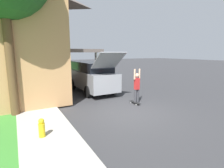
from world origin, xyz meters
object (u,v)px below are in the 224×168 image
Objects in this scene: skateboarder at (137,86)px; fire_hydrant at (42,128)px; lawn_tree_far at (11,14)px; skateboard at (135,102)px; car_down_street at (45,66)px; suv_parked at (91,76)px.

fire_hydrant is (-5.11, -1.77, -0.58)m from skateboarder.
skateboard is at bearing -62.12° from lawn_tree_far.
lawn_tree_far reaches higher than fire_hydrant.
skateboarder is 2.44× the size of skateboard.
skateboarder is at bearing -85.51° from car_down_street.
car_down_street is 7.40× the size of fire_hydrant.
lawn_tree_far reaches higher than skateboarder.
skateboarder is at bearing 5.75° from skateboard.
suv_parked is at bearing 103.22° from skateboarder.
fire_hydrant is (-4.16, -5.81, -0.74)m from suv_parked.
lawn_tree_far is at bearing -111.36° from car_down_street.
skateboard is (0.84, -4.05, -1.06)m from suv_parked.
fire_hydrant is (-5.00, -1.76, 0.32)m from skateboard.
lawn_tree_far is 9.10m from suv_parked.
suv_parked is 7.34× the size of skateboard.
lawn_tree_far is 12.63× the size of fire_hydrant.
suv_parked is (4.58, -6.20, -4.84)m from lawn_tree_far.
skateboarder is 3.08× the size of fire_hydrant.
skateboard is 1.27× the size of fire_hydrant.
car_down_street is 20.37m from skateboarder.
fire_hydrant is at bearing -99.05° from car_down_street.
skateboarder is (1.59, -20.31, 0.27)m from car_down_street.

